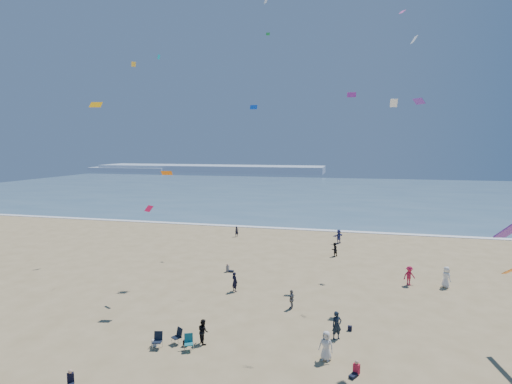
# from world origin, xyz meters

# --- Properties ---
(ocean) EXTENTS (220.00, 100.00, 0.06)m
(ocean) POSITION_xyz_m (0.00, 95.00, 0.03)
(ocean) COLOR #476B84
(ocean) RESTS_ON ground
(surf_line) EXTENTS (220.00, 1.20, 0.08)m
(surf_line) POSITION_xyz_m (0.00, 45.00, 0.04)
(surf_line) COLOR white
(surf_line) RESTS_ON ground
(headland_far) EXTENTS (110.00, 20.00, 3.20)m
(headland_far) POSITION_xyz_m (-60.00, 170.00, 1.60)
(headland_far) COLOR #7A8EA8
(headland_far) RESTS_ON ground
(headland_near) EXTENTS (40.00, 14.00, 2.00)m
(headland_near) POSITION_xyz_m (-100.00, 165.00, 1.00)
(headland_near) COLOR #7A8EA8
(headland_near) RESTS_ON ground
(standing_flyers) EXTENTS (24.49, 44.27, 1.89)m
(standing_flyers) POSITION_xyz_m (6.83, 19.66, 0.86)
(standing_flyers) COLOR black
(standing_flyers) RESTS_ON ground
(seated_group) EXTENTS (15.59, 23.54, 0.84)m
(seated_group) POSITION_xyz_m (0.74, 6.85, 0.42)
(seated_group) COLOR silver
(seated_group) RESTS_ON ground
(chair_cluster) EXTENTS (2.75, 1.57, 1.00)m
(chair_cluster) POSITION_xyz_m (-3.18, 7.75, 0.50)
(chair_cluster) COLOR black
(chair_cluster) RESTS_ON ground
(white_tote) EXTENTS (0.35, 0.20, 0.40)m
(white_tote) POSITION_xyz_m (-4.46, 7.65, 0.20)
(white_tote) COLOR silver
(white_tote) RESTS_ON ground
(black_backpack) EXTENTS (0.30, 0.22, 0.38)m
(black_backpack) POSITION_xyz_m (-2.57, 8.09, 0.19)
(black_backpack) COLOR black
(black_backpack) RESTS_ON ground
(navy_bag) EXTENTS (0.28, 0.18, 0.34)m
(navy_bag) POSITION_xyz_m (7.44, 12.67, 0.17)
(navy_bag) COLOR black
(navy_bag) RESTS_ON ground
(kites_aloft) EXTENTS (36.69, 44.18, 30.69)m
(kites_aloft) POSITION_xyz_m (8.66, 12.40, 14.68)
(kites_aloft) COLOR pink
(kites_aloft) RESTS_ON ground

